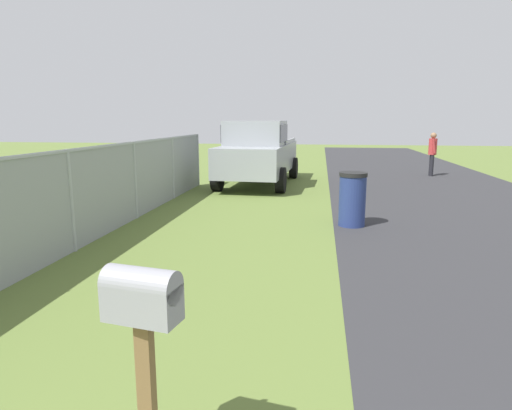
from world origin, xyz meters
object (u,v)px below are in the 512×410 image
at_px(mailbox, 143,313).
at_px(pedestrian, 432,151).
at_px(pickup_truck, 258,151).
at_px(trash_bin, 352,199).

distance_m(mailbox, pedestrian, 16.14).
relative_size(pickup_truck, trash_bin, 4.80).
xyz_separation_m(pickup_truck, pedestrian, (3.23, -6.24, -0.15)).
height_order(mailbox, pedestrian, pedestrian).
bearing_deg(pedestrian, pickup_truck, -150.57).
xyz_separation_m(mailbox, pedestrian, (15.28, -5.20, -0.08)).
relative_size(mailbox, pedestrian, 0.79).
xyz_separation_m(mailbox, pickup_truck, (12.05, 1.03, 0.07)).
bearing_deg(pickup_truck, pedestrian, 120.14).
relative_size(pickup_truck, pedestrian, 3.19).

